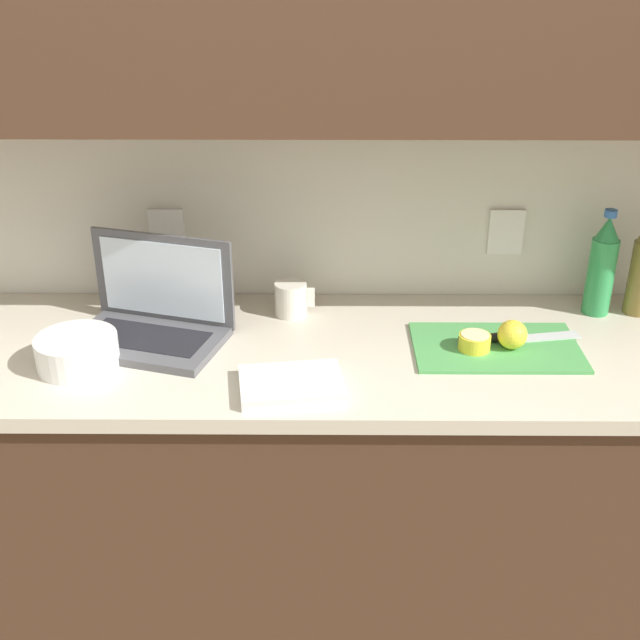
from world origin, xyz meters
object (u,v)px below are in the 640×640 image
(lemon_whole_beside, at_px, (512,335))
(measuring_cup, at_px, (291,299))
(laptop, at_px, (153,315))
(knife, at_px, (499,338))
(cutting_board, at_px, (496,347))
(bowl_white, at_px, (77,352))
(lemon_half_cut, at_px, (475,342))
(bottle_green_soda, at_px, (602,267))

(lemon_whole_beside, height_order, measuring_cup, measuring_cup)
(laptop, distance_m, knife, 0.82)
(cutting_board, bearing_deg, bowl_white, -174.66)
(cutting_board, bearing_deg, laptop, 176.25)
(laptop, xyz_separation_m, measuring_cup, (0.32, 0.13, -0.01))
(cutting_board, relative_size, bowl_white, 2.12)
(lemon_half_cut, distance_m, bottle_green_soda, 0.42)
(knife, xyz_separation_m, lemon_whole_beside, (0.02, -0.03, 0.03))
(lemon_half_cut, xyz_separation_m, bottle_green_soda, (0.35, 0.22, 0.10))
(bottle_green_soda, xyz_separation_m, bowl_white, (-1.25, -0.29, -0.09))
(cutting_board, height_order, knife, knife)
(lemon_whole_beside, bearing_deg, measuring_cup, 159.61)
(knife, bearing_deg, bowl_white, 176.62)
(bottle_green_soda, bearing_deg, lemon_half_cut, -147.77)
(lemon_half_cut, relative_size, bottle_green_soda, 0.27)
(bottle_green_soda, bearing_deg, measuring_cup, -178.72)
(cutting_board, height_order, lemon_whole_beside, lemon_whole_beside)
(knife, bearing_deg, cutting_board, -122.59)
(lemon_whole_beside, xyz_separation_m, bottle_green_soda, (0.26, 0.21, 0.08))
(knife, bearing_deg, laptop, 167.85)
(measuring_cup, bearing_deg, bottle_green_soda, 1.28)
(knife, relative_size, measuring_cup, 2.94)
(knife, distance_m, lemon_half_cut, 0.08)
(knife, xyz_separation_m, bottle_green_soda, (0.28, 0.18, 0.11))
(knife, height_order, lemon_half_cut, lemon_half_cut)
(cutting_board, distance_m, lemon_whole_beside, 0.05)
(bowl_white, bearing_deg, lemon_whole_beside, 4.54)
(lemon_half_cut, height_order, bowl_white, bowl_white)
(lemon_half_cut, bearing_deg, laptop, 174.59)
(laptop, bearing_deg, bottle_green_soda, 23.92)
(laptop, relative_size, measuring_cup, 3.97)
(cutting_board, bearing_deg, bottle_green_soda, 34.49)
(lemon_half_cut, bearing_deg, lemon_whole_beside, 4.99)
(measuring_cup, height_order, bowl_white, measuring_cup)
(laptop, bearing_deg, lemon_whole_beside, 12.00)
(cutting_board, bearing_deg, measuring_cup, 159.51)
(bottle_green_soda, relative_size, measuring_cup, 2.70)
(cutting_board, xyz_separation_m, measuring_cup, (-0.49, 0.18, 0.04))
(bowl_white, bearing_deg, cutting_board, 5.34)
(bottle_green_soda, distance_m, measuring_cup, 0.78)
(lemon_whole_beside, height_order, bowl_white, lemon_whole_beside)
(cutting_board, xyz_separation_m, knife, (0.01, 0.02, 0.01))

